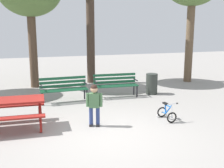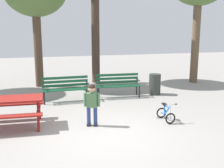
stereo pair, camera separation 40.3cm
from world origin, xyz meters
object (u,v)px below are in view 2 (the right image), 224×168
object	(u,v)px
park_bench_left	(118,83)
child_standing	(92,102)
trash_bin	(155,84)
kids_bicycle	(166,114)
picnic_table	(7,105)
park_bench_far_left	(66,87)

from	to	relation	value
park_bench_left	child_standing	xyz separation A→B (m)	(-1.51, -2.75, 0.15)
child_standing	trash_bin	size ratio (longest dim) A/B	1.41
child_standing	park_bench_left	bearing A→B (deg)	61.24
park_bench_left	trash_bin	xyz separation A→B (m)	(1.47, 0.00, -0.12)
kids_bicycle	trash_bin	xyz separation A→B (m)	(0.94, 2.89, 0.19)
child_standing	trash_bin	distance (m)	4.06
kids_bicycle	trash_bin	distance (m)	3.04
picnic_table	park_bench_far_left	bearing A→B (deg)	51.49
park_bench_left	kids_bicycle	world-z (taller)	park_bench_left
picnic_table	kids_bicycle	world-z (taller)	picnic_table
kids_bicycle	trash_bin	size ratio (longest dim) A/B	0.72
kids_bicycle	trash_bin	bearing A→B (deg)	71.97
child_standing	kids_bicycle	xyz separation A→B (m)	(2.04, -0.14, -0.46)
park_bench_far_left	park_bench_left	xyz separation A→B (m)	(1.91, 0.10, 0.00)
trash_bin	picnic_table	bearing A→B (deg)	-156.09
picnic_table	park_bench_left	size ratio (longest dim) A/B	1.15
park_bench_left	child_standing	bearing A→B (deg)	-118.76
park_bench_left	kids_bicycle	distance (m)	2.95
child_standing	trash_bin	bearing A→B (deg)	42.73
child_standing	park_bench_far_left	bearing A→B (deg)	98.59
picnic_table	kids_bicycle	bearing A→B (deg)	-8.62
child_standing	kids_bicycle	bearing A→B (deg)	-3.93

